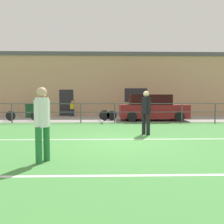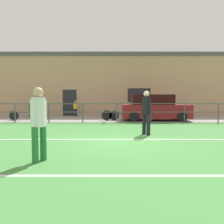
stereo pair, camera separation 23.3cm
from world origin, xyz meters
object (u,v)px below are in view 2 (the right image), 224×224
(spectator_child, at_px, (74,107))
(soccer_ball_match, at_px, (103,122))
(bicycle_parked_2, at_px, (117,115))
(bicycle_parked_1, at_px, (126,115))
(bicycle_parked_0, at_px, (25,115))
(parked_car_red, at_px, (154,108))
(trash_bin_0, at_px, (33,111))
(player_goalkeeper, at_px, (145,110))
(player_striker, at_px, (38,120))

(spectator_child, bearing_deg, soccer_ball_match, 97.59)
(spectator_child, distance_m, bicycle_parked_2, 4.60)
(bicycle_parked_1, distance_m, bicycle_parked_2, 0.58)
(bicycle_parked_0, height_order, bicycle_parked_1, bicycle_parked_1)
(spectator_child, bearing_deg, bicycle_parked_0, 32.78)
(parked_car_red, xyz_separation_m, trash_bin_0, (-8.51, 2.45, -0.28))
(spectator_child, bearing_deg, trash_bin_0, -2.09)
(player_goalkeeper, height_order, player_striker, player_goalkeeper)
(bicycle_parked_2, bearing_deg, parked_car_red, -0.98)
(soccer_ball_match, relative_size, bicycle_parked_0, 0.11)
(player_goalkeeper, xyz_separation_m, bicycle_parked_0, (-6.88, 5.67, -0.66))
(spectator_child, distance_m, trash_bin_0, 3.05)
(player_striker, height_order, parked_car_red, player_striker)
(bicycle_parked_0, bearing_deg, player_striker, -68.38)
(player_goalkeeper, bearing_deg, bicycle_parked_2, -22.69)
(player_goalkeeper, height_order, trash_bin_0, player_goalkeeper)
(player_striker, distance_m, bicycle_parked_0, 10.34)
(bicycle_parked_2, xyz_separation_m, trash_bin_0, (-6.19, 2.41, 0.15))
(player_goalkeeper, xyz_separation_m, spectator_child, (-4.21, 8.90, -0.29))
(soccer_ball_match, height_order, bicycle_parked_0, bicycle_parked_0)
(spectator_child, relative_size, parked_car_red, 0.29)
(soccer_ball_match, distance_m, bicycle_parked_2, 2.02)
(parked_car_red, bearing_deg, player_striker, -114.97)
(spectator_child, height_order, bicycle_parked_0, spectator_child)
(spectator_child, xyz_separation_m, bicycle_parked_0, (-2.67, -3.23, -0.37))
(bicycle_parked_1, relative_size, bicycle_parked_2, 1.08)
(trash_bin_0, bearing_deg, bicycle_parked_2, -21.32)
(player_striker, bearing_deg, player_goalkeeper, 169.67)
(player_striker, height_order, spectator_child, player_striker)
(player_goalkeeper, height_order, bicycle_parked_2, player_goalkeeper)
(parked_car_red, height_order, trash_bin_0, parked_car_red)
(player_striker, xyz_separation_m, bicycle_parked_0, (-3.80, 9.59, -0.65))
(player_striker, bearing_deg, bicycle_parked_1, -167.83)
(soccer_ball_match, distance_m, parked_car_red, 3.72)
(bicycle_parked_0, bearing_deg, bicycle_parked_2, 0.00)
(player_striker, height_order, bicycle_parked_0, player_striker)
(player_striker, distance_m, trash_bin_0, 12.68)
(soccer_ball_match, distance_m, trash_bin_0, 6.79)
(player_striker, relative_size, bicycle_parked_2, 0.80)
(soccer_ball_match, bearing_deg, bicycle_parked_2, 64.14)
(bicycle_parked_0, relative_size, bicycle_parked_1, 0.93)
(soccer_ball_match, bearing_deg, player_striker, -99.08)
(soccer_ball_match, height_order, bicycle_parked_1, bicycle_parked_1)
(bicycle_parked_1, height_order, bicycle_parked_2, bicycle_parked_2)
(parked_car_red, bearing_deg, bicycle_parked_2, 179.02)
(player_striker, bearing_deg, trash_bin_0, -133.42)
(bicycle_parked_1, distance_m, trash_bin_0, 7.18)
(spectator_child, bearing_deg, parked_car_red, 131.94)
(player_striker, relative_size, parked_car_red, 0.41)
(spectator_child, relative_size, trash_bin_0, 1.24)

